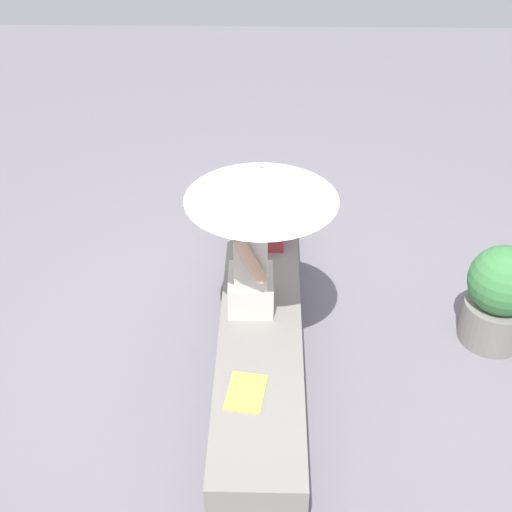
# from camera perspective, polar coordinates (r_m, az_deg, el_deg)

# --- Properties ---
(ground_plane) EXTENTS (14.00, 14.00, 0.00)m
(ground_plane) POSITION_cam_1_polar(r_m,az_deg,el_deg) (4.86, 0.39, -7.34)
(ground_plane) COLOR slate
(stone_bench) EXTENTS (2.96, 0.51, 0.43)m
(stone_bench) POSITION_cam_1_polar(r_m,az_deg,el_deg) (4.72, 0.41, -5.41)
(stone_bench) COLOR gray
(stone_bench) RESTS_ON ground
(person_seated) EXTENTS (0.48, 0.29, 0.90)m
(person_seated) POSITION_cam_1_polar(r_m,az_deg,el_deg) (4.30, -0.44, 0.18)
(person_seated) COLOR beige
(person_seated) RESTS_ON stone_bench
(parasol) EXTENTS (0.88, 0.88, 1.04)m
(parasol) POSITION_cam_1_polar(r_m,az_deg,el_deg) (3.96, 0.42, 5.84)
(parasol) COLOR #B7B7BC
(parasol) RESTS_ON stone_bench
(handbag_black) EXTENTS (0.31, 0.23, 0.35)m
(handbag_black) POSITION_cam_1_polar(r_m,az_deg,el_deg) (5.02, 1.22, 2.86)
(handbag_black) COLOR #B2333D
(handbag_black) RESTS_ON stone_bench
(magazine) EXTENTS (0.31, 0.24, 0.01)m
(magazine) POSITION_cam_1_polar(r_m,az_deg,el_deg) (3.96, -0.81, -10.88)
(magazine) COLOR #EAE04C
(magazine) RESTS_ON stone_bench
(planter_near) EXTENTS (0.47, 0.47, 0.73)m
(planter_near) POSITION_cam_1_polar(r_m,az_deg,el_deg) (4.97, 19.02, -3.04)
(planter_near) COLOR gray
(planter_near) RESTS_ON ground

